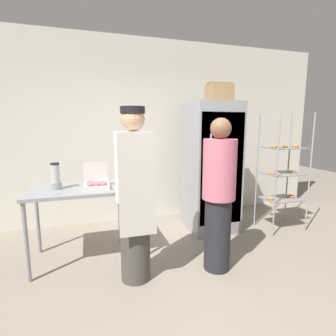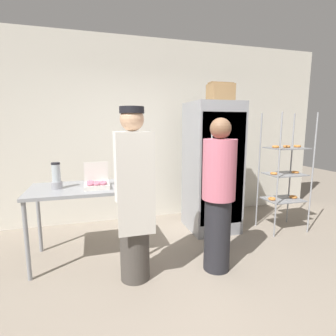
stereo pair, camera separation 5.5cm
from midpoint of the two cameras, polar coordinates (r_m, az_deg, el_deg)
The scene contains 10 objects.
ground_plane at distance 2.74m, azimuth 8.04°, elevation -25.96°, with size 14.00×14.00×0.00m, color gray.
back_wall at distance 4.47m, azimuth -3.94°, elevation 7.99°, with size 6.40×0.12×2.95m, color silver.
refrigerator at distance 3.98m, azimuth 9.95°, elevation 0.14°, with size 0.70×0.75×1.91m.
baking_rack at distance 4.28m, azimuth 24.40°, elevation -1.07°, with size 0.61×0.46×1.76m.
prep_counter at distance 3.21m, azimuth -18.37°, elevation -5.69°, with size 1.09×0.73×0.88m.
donut_box at distance 3.06m, azimuth -14.79°, elevation -3.35°, with size 0.27×0.24×0.28m.
blender_pitcher at distance 3.17m, azimuth -22.67°, elevation -1.84°, with size 0.12×0.12×0.30m.
cardboard_storage_box at distance 4.00m, azimuth 11.77°, elevation 15.75°, with size 0.35×0.26×0.28m.
person_baker at distance 2.62m, azimuth -6.89°, elevation -5.50°, with size 0.37×0.39×1.75m.
person_customer at distance 2.86m, azimuth 11.46°, elevation -5.78°, with size 0.35×0.35×1.66m.
Camera 2 is at (-0.92, -2.04, 1.58)m, focal length 28.00 mm.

